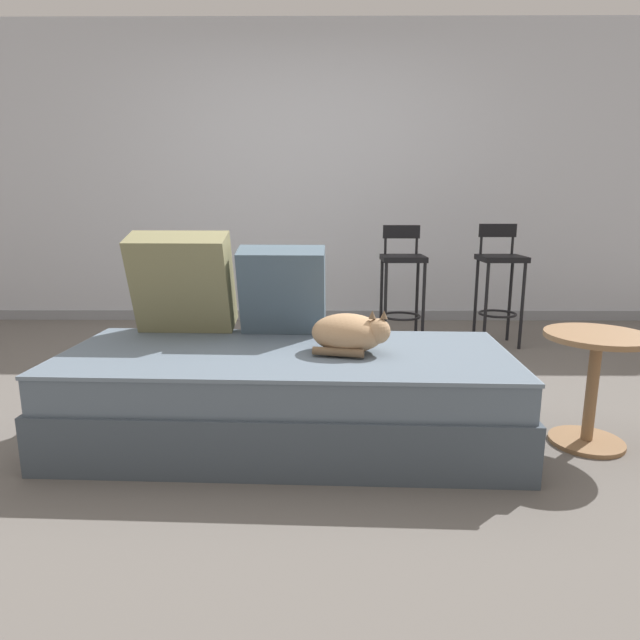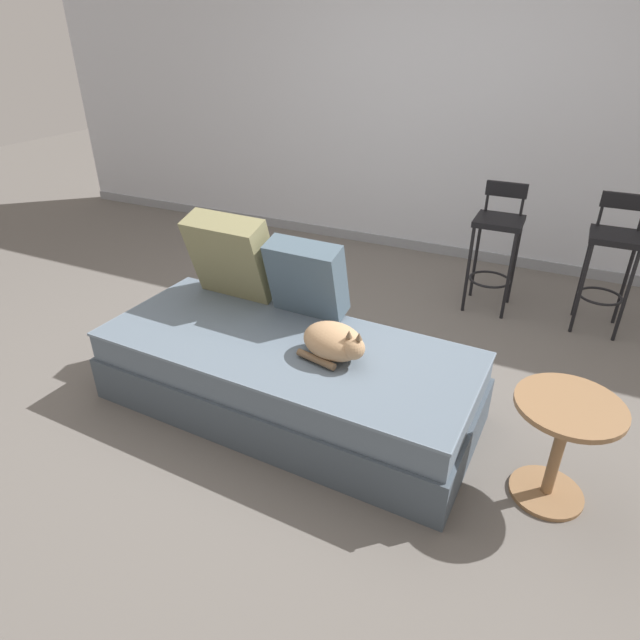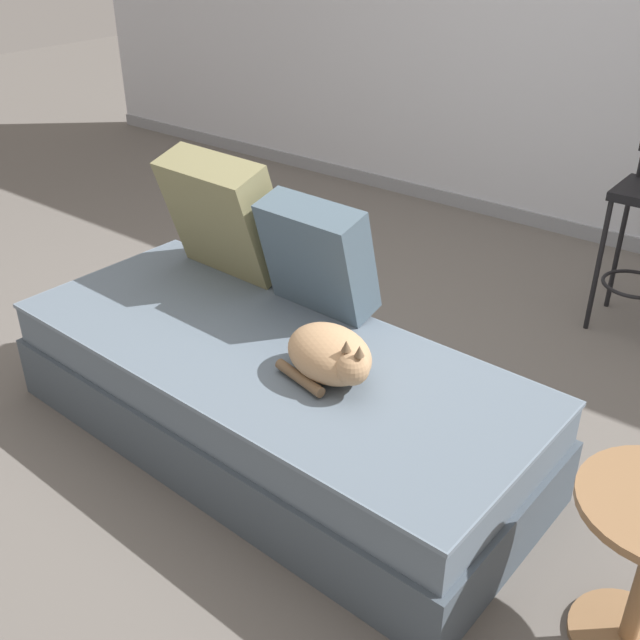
{
  "view_description": "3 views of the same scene",
  "coord_description": "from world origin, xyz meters",
  "views": [
    {
      "loc": [
        0.17,
        -2.7,
        1.05
      ],
      "look_at": [
        0.15,
        -0.3,
        0.53
      ],
      "focal_mm": 30.0,
      "sensor_mm": 36.0,
      "label": 1
    },
    {
      "loc": [
        1.18,
        -2.45,
        1.85
      ],
      "look_at": [
        0.15,
        -0.3,
        0.53
      ],
      "focal_mm": 30.0,
      "sensor_mm": 36.0,
      "label": 2
    },
    {
      "loc": [
        1.52,
        -2.05,
        1.8
      ],
      "look_at": [
        0.15,
        -0.3,
        0.53
      ],
      "focal_mm": 42.0,
      "sensor_mm": 36.0,
      "label": 3
    }
  ],
  "objects": [
    {
      "name": "wall_back_panel",
      "position": [
        0.0,
        2.25,
        1.3
      ],
      "size": [
        8.0,
        0.1,
        2.6
      ],
      "primitive_type": "cube",
      "color": "silver",
      "rests_on": "ground"
    },
    {
      "name": "cat",
      "position": [
        0.28,
        -0.41,
        0.5
      ],
      "size": [
        0.37,
        0.31,
        0.2
      ],
      "color": "tan",
      "rests_on": "couch"
    },
    {
      "name": "throw_pillow_middle",
      "position": [
        -0.04,
        -0.07,
        0.64
      ],
      "size": [
        0.43,
        0.27,
        0.44
      ],
      "color": "#4C6070",
      "rests_on": "couch"
    },
    {
      "name": "throw_pillow_corner",
      "position": [
        -0.54,
        -0.05,
        0.67
      ],
      "size": [
        0.5,
        0.33,
        0.51
      ],
      "color": "#847F56",
      "rests_on": "couch"
    },
    {
      "name": "couch",
      "position": [
        0.0,
        -0.4,
        0.21
      ],
      "size": [
        2.03,
        0.93,
        0.41
      ],
      "color": "#44505B",
      "rests_on": "ground"
    },
    {
      "name": "ground_plane",
      "position": [
        0.0,
        0.0,
        0.0
      ],
      "size": [
        16.0,
        16.0,
        0.0
      ],
      "primitive_type": "plane",
      "color": "#66605B",
      "rests_on": "ground"
    },
    {
      "name": "wall_baseboard_trim",
      "position": [
        0.0,
        2.2,
        0.04
      ],
      "size": [
        8.0,
        0.02,
        0.09
      ],
      "primitive_type": "cube",
      "color": "gray",
      "rests_on": "ground"
    }
  ]
}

